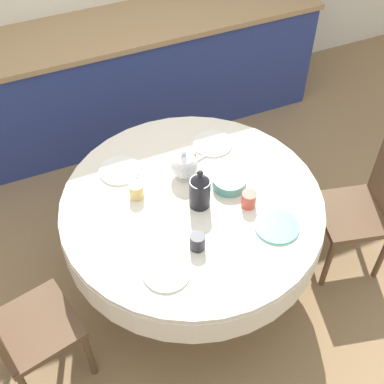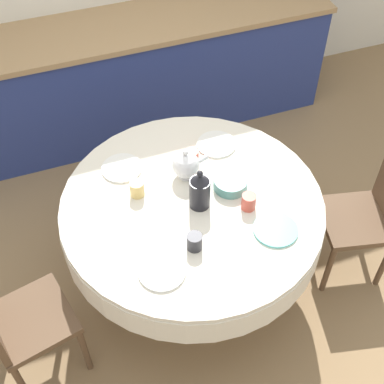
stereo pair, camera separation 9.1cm
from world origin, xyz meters
TOP-DOWN VIEW (x-y plane):
  - ground_plane at (0.00, 0.00)m, footprint 12.00×12.00m
  - kitchen_counter at (0.00, 1.61)m, footprint 3.24×0.64m
  - dining_table at (0.00, 0.00)m, footprint 1.44×1.44m
  - chair_left at (1.03, -0.23)m, footprint 0.48×0.48m
  - chair_right at (-1.03, -0.24)m, footprint 0.48×0.48m
  - plate_near_left at (-0.29, -0.37)m, footprint 0.23×0.23m
  - cup_near_left at (-0.09, -0.29)m, footprint 0.08×0.08m
  - plate_near_right at (0.34, -0.33)m, footprint 0.23×0.23m
  - cup_near_right at (0.27, -0.14)m, footprint 0.08×0.08m
  - plate_far_left at (-0.29, 0.37)m, footprint 0.23×0.23m
  - cup_far_left at (-0.26, 0.15)m, footprint 0.08×0.08m
  - plate_far_right at (0.29, 0.37)m, footprint 0.23×0.23m
  - cup_far_right at (0.10, 0.28)m, footprint 0.08×0.08m
  - coffee_carafe at (0.03, -0.03)m, footprint 0.11×0.11m
  - teapot at (0.04, 0.19)m, footprint 0.21×0.15m
  - fruit_bowl at (0.24, 0.03)m, footprint 0.19×0.19m

SIDE VIEW (x-z plane):
  - ground_plane at x=0.00m, z-range 0.00..0.00m
  - kitchen_counter at x=0.00m, z-range 0.00..0.91m
  - chair_left at x=1.03m, z-range 0.06..0.94m
  - chair_right at x=-1.03m, z-range 0.06..0.94m
  - dining_table at x=0.00m, z-range 0.26..1.01m
  - plate_near_left at x=-0.29m, z-range 0.75..0.77m
  - plate_near_right at x=0.34m, z-range 0.75..0.77m
  - plate_far_left at x=-0.29m, z-range 0.75..0.77m
  - plate_far_right at x=0.29m, z-range 0.75..0.77m
  - fruit_bowl at x=0.24m, z-range 0.75..0.82m
  - cup_near_left at x=-0.09m, z-range 0.75..0.85m
  - cup_near_right at x=0.27m, z-range 0.75..0.85m
  - cup_far_left at x=-0.26m, z-range 0.75..0.85m
  - cup_far_right at x=0.10m, z-range 0.75..0.85m
  - teapot at x=0.04m, z-range 0.74..0.94m
  - coffee_carafe at x=0.03m, z-range 0.74..0.99m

